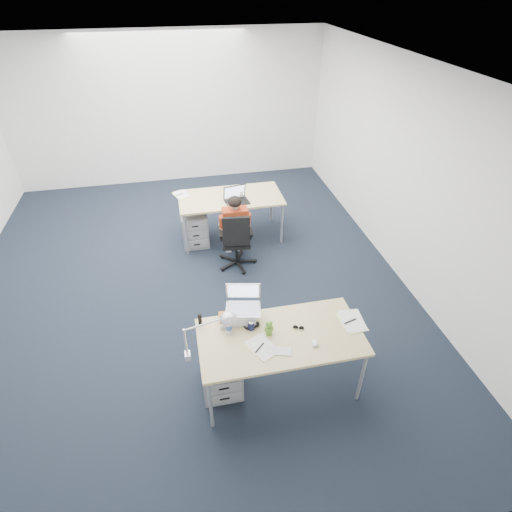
{
  "coord_description": "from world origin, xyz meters",
  "views": [
    {
      "loc": [
        0.06,
        -4.46,
        3.63
      ],
      "look_at": [
        0.84,
        -0.71,
        0.85
      ],
      "focal_mm": 28.0,
      "sensor_mm": 36.0,
      "label": 1
    }
  ],
  "objects_px": {
    "desk_near": "(281,339)",
    "cordless_phone": "(200,319)",
    "computer_mouse": "(315,343)",
    "desk_far": "(231,199)",
    "office_chair": "(237,251)",
    "seated_person": "(235,228)",
    "dark_laptop": "(237,195)",
    "far_cup": "(241,194)",
    "sunglasses": "(298,328)",
    "can_koozie": "(251,325)",
    "desk_lamp": "(202,336)",
    "wireless_keyboard": "(278,351)",
    "bear_figurine": "(269,328)",
    "water_bottle": "(228,325)",
    "drawer_pedestal_far": "(195,227)",
    "silver_laptop": "(243,306)",
    "drawer_pedestal_near": "(220,368)",
    "book_stack": "(229,319)",
    "headphones": "(250,324)"
  },
  "relations": [
    {
      "from": "desk_near",
      "to": "cordless_phone",
      "type": "relative_size",
      "value": 12.0
    },
    {
      "from": "computer_mouse",
      "to": "cordless_phone",
      "type": "bearing_deg",
      "value": 169.21
    },
    {
      "from": "desk_far",
      "to": "computer_mouse",
      "type": "xyz_separation_m",
      "value": [
        0.32,
        -3.13,
        0.06
      ]
    },
    {
      "from": "office_chair",
      "to": "seated_person",
      "type": "relative_size",
      "value": 0.82
    },
    {
      "from": "desk_near",
      "to": "seated_person",
      "type": "bearing_deg",
      "value": 91.97
    },
    {
      "from": "computer_mouse",
      "to": "desk_far",
      "type": "bearing_deg",
      "value": 110.3
    },
    {
      "from": "dark_laptop",
      "to": "seated_person",
      "type": "bearing_deg",
      "value": -115.09
    },
    {
      "from": "desk_far",
      "to": "far_cup",
      "type": "height_order",
      "value": "far_cup"
    },
    {
      "from": "computer_mouse",
      "to": "sunglasses",
      "type": "distance_m",
      "value": 0.25
    },
    {
      "from": "can_koozie",
      "to": "desk_lamp",
      "type": "distance_m",
      "value": 0.58
    },
    {
      "from": "wireless_keyboard",
      "to": "computer_mouse",
      "type": "relative_size",
      "value": 2.5
    },
    {
      "from": "desk_far",
      "to": "seated_person",
      "type": "xyz_separation_m",
      "value": [
        -0.04,
        -0.63,
        -0.13
      ]
    },
    {
      "from": "bear_figurine",
      "to": "desk_lamp",
      "type": "height_order",
      "value": "desk_lamp"
    },
    {
      "from": "water_bottle",
      "to": "bear_figurine",
      "type": "distance_m",
      "value": 0.39
    },
    {
      "from": "sunglasses",
      "to": "far_cup",
      "type": "xyz_separation_m",
      "value": [
        -0.07,
        2.87,
        0.04
      ]
    },
    {
      "from": "bear_figurine",
      "to": "cordless_phone",
      "type": "height_order",
      "value": "bear_figurine"
    },
    {
      "from": "drawer_pedestal_far",
      "to": "far_cup",
      "type": "distance_m",
      "value": 0.92
    },
    {
      "from": "silver_laptop",
      "to": "water_bottle",
      "type": "height_order",
      "value": "silver_laptop"
    },
    {
      "from": "water_bottle",
      "to": "cordless_phone",
      "type": "distance_m",
      "value": 0.32
    },
    {
      "from": "sunglasses",
      "to": "dark_laptop",
      "type": "relative_size",
      "value": 0.32
    },
    {
      "from": "drawer_pedestal_far",
      "to": "desk_lamp",
      "type": "bearing_deg",
      "value": -92.19
    },
    {
      "from": "drawer_pedestal_near",
      "to": "cordless_phone",
      "type": "xyz_separation_m",
      "value": [
        -0.15,
        0.22,
        0.52
      ]
    },
    {
      "from": "desk_far",
      "to": "seated_person",
      "type": "bearing_deg",
      "value": -94.07
    },
    {
      "from": "water_bottle",
      "to": "book_stack",
      "type": "distance_m",
      "value": 0.15
    },
    {
      "from": "desk_near",
      "to": "book_stack",
      "type": "relative_size",
      "value": 7.63
    },
    {
      "from": "can_koozie",
      "to": "book_stack",
      "type": "distance_m",
      "value": 0.24
    },
    {
      "from": "water_bottle",
      "to": "far_cup",
      "type": "xyz_separation_m",
      "value": [
        0.61,
        2.78,
        -0.05
      ]
    },
    {
      "from": "desk_lamp",
      "to": "dark_laptop",
      "type": "xyz_separation_m",
      "value": [
        0.79,
        2.84,
        -0.12
      ]
    },
    {
      "from": "office_chair",
      "to": "can_koozie",
      "type": "relative_size",
      "value": 8.8
    },
    {
      "from": "desk_near",
      "to": "water_bottle",
      "type": "distance_m",
      "value": 0.53
    },
    {
      "from": "drawer_pedestal_far",
      "to": "bear_figurine",
      "type": "xyz_separation_m",
      "value": [
        0.53,
        -2.86,
        0.54
      ]
    },
    {
      "from": "desk_near",
      "to": "far_cup",
      "type": "height_order",
      "value": "far_cup"
    },
    {
      "from": "computer_mouse",
      "to": "water_bottle",
      "type": "xyz_separation_m",
      "value": [
        -0.78,
        0.32,
        0.09
      ]
    },
    {
      "from": "computer_mouse",
      "to": "desk_lamp",
      "type": "xyz_separation_m",
      "value": [
        -1.04,
        0.08,
        0.23
      ]
    },
    {
      "from": "desk_far",
      "to": "sunglasses",
      "type": "height_order",
      "value": "sunglasses"
    },
    {
      "from": "cordless_phone",
      "to": "headphones",
      "type": "bearing_deg",
      "value": -23.46
    },
    {
      "from": "desk_far",
      "to": "seated_person",
      "type": "relative_size",
      "value": 1.43
    },
    {
      "from": "book_stack",
      "to": "dark_laptop",
      "type": "xyz_separation_m",
      "value": [
        0.5,
        2.48,
        0.08
      ]
    },
    {
      "from": "computer_mouse",
      "to": "wireless_keyboard",
      "type": "bearing_deg",
      "value": -163.74
    },
    {
      "from": "can_koozie",
      "to": "desk_lamp",
      "type": "xyz_separation_m",
      "value": [
        -0.49,
        -0.24,
        0.2
      ]
    },
    {
      "from": "can_koozie",
      "to": "book_stack",
      "type": "xyz_separation_m",
      "value": [
        -0.2,
        0.13,
        -0.01
      ]
    },
    {
      "from": "water_bottle",
      "to": "seated_person",
      "type": "bearing_deg",
      "value": 79.44
    },
    {
      "from": "desk_far",
      "to": "drawer_pedestal_far",
      "type": "height_order",
      "value": "desk_far"
    },
    {
      "from": "desk_far",
      "to": "office_chair",
      "type": "xyz_separation_m",
      "value": [
        -0.05,
        -0.79,
        -0.42
      ]
    },
    {
      "from": "headphones",
      "to": "sunglasses",
      "type": "relative_size",
      "value": 1.69
    },
    {
      "from": "computer_mouse",
      "to": "desk_lamp",
      "type": "height_order",
      "value": "desk_lamp"
    },
    {
      "from": "dark_laptop",
      "to": "drawer_pedestal_near",
      "type": "bearing_deg",
      "value": -113.22
    },
    {
      "from": "sunglasses",
      "to": "dark_laptop",
      "type": "height_order",
      "value": "dark_laptop"
    },
    {
      "from": "headphones",
      "to": "book_stack",
      "type": "height_order",
      "value": "book_stack"
    },
    {
      "from": "desk_far",
      "to": "water_bottle",
      "type": "xyz_separation_m",
      "value": [
        -0.45,
        -2.81,
        0.15
      ]
    }
  ]
}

